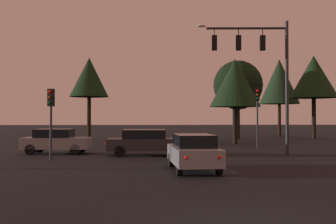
% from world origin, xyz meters
% --- Properties ---
extents(ground_plane, '(168.00, 168.00, 0.00)m').
position_xyz_m(ground_plane, '(0.00, 24.50, 0.00)').
color(ground_plane, black).
rests_on(ground_plane, ground).
extents(traffic_signal_mast_arm, '(5.46, 0.64, 7.98)m').
position_xyz_m(traffic_signal_mast_arm, '(4.89, 14.89, 5.59)').
color(traffic_signal_mast_arm, '#232326').
rests_on(traffic_signal_mast_arm, ground).
extents(traffic_light_corner_left, '(0.36, 0.38, 3.70)m').
position_xyz_m(traffic_light_corner_left, '(-6.86, 12.53, 2.64)').
color(traffic_light_corner_left, '#232326').
rests_on(traffic_light_corner_left, ground).
extents(traffic_light_corner_right, '(0.34, 0.38, 4.31)m').
position_xyz_m(traffic_light_corner_right, '(6.08, 19.54, 3.05)').
color(traffic_light_corner_right, '#232326').
rests_on(traffic_light_corner_right, ground).
extents(car_nearside_lane, '(1.93, 4.15, 1.52)m').
position_xyz_m(car_nearside_lane, '(-0.01, 8.36, 0.79)').
color(car_nearside_lane, gray).
rests_on(car_nearside_lane, ground).
extents(car_crossing_left, '(4.20, 2.02, 1.52)m').
position_xyz_m(car_crossing_left, '(-7.43, 16.35, 0.79)').
color(car_crossing_left, gray).
rests_on(car_crossing_left, ground).
extents(car_crossing_right, '(4.65, 1.88, 1.52)m').
position_xyz_m(car_crossing_right, '(-1.95, 14.90, 0.80)').
color(car_crossing_right, '#232328').
rests_on(car_crossing_right, ground).
extents(tree_behind_sign, '(3.44, 3.44, 7.55)m').
position_xyz_m(tree_behind_sign, '(-6.91, 26.93, 5.76)').
color(tree_behind_sign, black).
rests_on(tree_behind_sign, ground).
extents(tree_left_far, '(4.67, 4.67, 9.14)m').
position_xyz_m(tree_left_far, '(13.94, 36.87, 6.46)').
color(tree_left_far, black).
rests_on(tree_left_far, ground).
extents(tree_center_horizon, '(4.92, 4.92, 8.77)m').
position_xyz_m(tree_center_horizon, '(15.84, 31.85, 6.50)').
color(tree_center_horizon, black).
rests_on(tree_center_horizon, ground).
extents(tree_right_cluster, '(4.28, 4.28, 7.18)m').
position_xyz_m(tree_right_cluster, '(5.61, 24.35, 5.13)').
color(tree_right_cluster, black).
rests_on(tree_right_cluster, ground).
extents(tree_lot_edge, '(5.02, 5.02, 8.04)m').
position_xyz_m(tree_lot_edge, '(7.54, 31.08, 5.51)').
color(tree_lot_edge, black).
rests_on(tree_lot_edge, ground).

